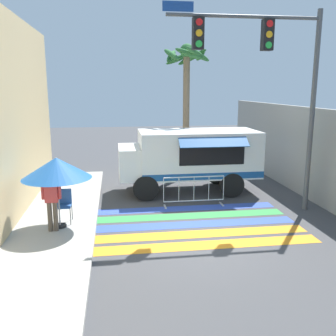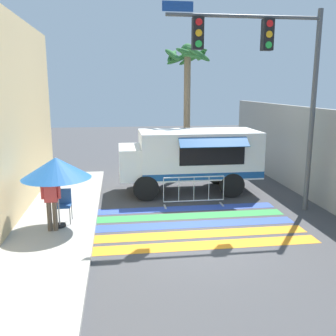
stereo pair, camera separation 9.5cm
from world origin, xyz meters
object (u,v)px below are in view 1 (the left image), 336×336
patio_umbrella (57,168)px  food_truck (188,155)px  vendor_person (51,195)px  folding_chair (63,202)px  palm_tree (186,78)px  barricade_front (194,191)px  traffic_signal_pole (268,66)px

patio_umbrella → food_truck: bearing=39.3°
food_truck → vendor_person: bearing=-139.5°
food_truck → vendor_person: size_ratio=3.01×
folding_chair → vendor_person: bearing=-101.3°
vendor_person → palm_tree: 8.87m
food_truck → patio_umbrella: 5.67m
folding_chair → vendor_person: 0.88m
folding_chair → patio_umbrella: bearing=-93.8°
patio_umbrella → barricade_front: patio_umbrella is taller
palm_tree → barricade_front: bearing=-97.0°
food_truck → vendor_person: food_truck is taller
traffic_signal_pole → patio_umbrella: 6.96m
folding_chair → barricade_front: 4.38m
food_truck → traffic_signal_pole: 4.63m
food_truck → patio_umbrella: (-4.38, -3.58, 0.39)m
patio_umbrella → barricade_front: (4.25, 1.73, -1.31)m
food_truck → folding_chair: size_ratio=5.53×
palm_tree → patio_umbrella: bearing=-127.4°
folding_chair → palm_tree: (4.75, 5.84, 3.71)m
vendor_person → palm_tree: palm_tree is taller
food_truck → barricade_front: food_truck is taller
patio_umbrella → traffic_signal_pole: bearing=7.6°
traffic_signal_pole → palm_tree: (-1.50, 5.46, -0.23)m
barricade_front → palm_tree: 6.03m
traffic_signal_pole → vendor_person: (-6.45, -1.12, -3.50)m
traffic_signal_pole → patio_umbrella: bearing=-172.4°
patio_umbrella → folding_chair: patio_umbrella is taller
patio_umbrella → barricade_front: size_ratio=0.95×
traffic_signal_pole → patio_umbrella: (-6.31, -0.84, -2.81)m
traffic_signal_pole → palm_tree: size_ratio=1.09×
food_truck → palm_tree: bearing=81.0°
barricade_front → palm_tree: bearing=83.0°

